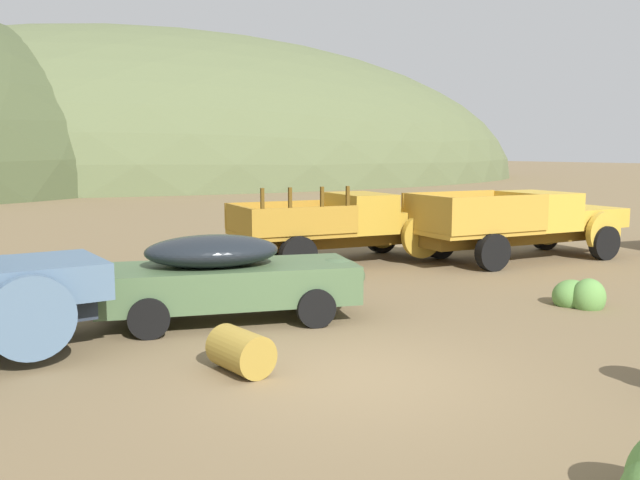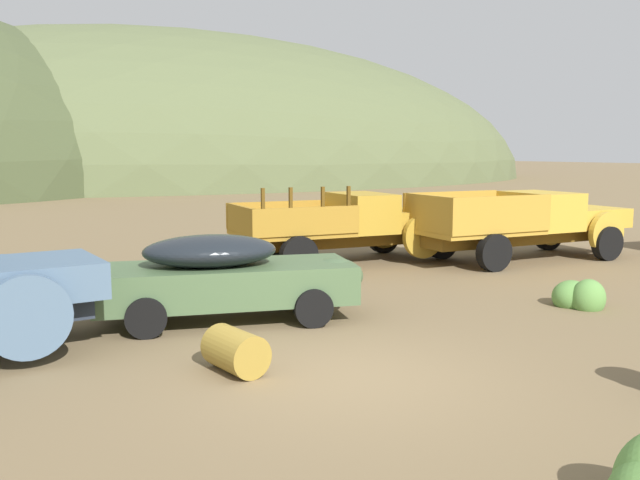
% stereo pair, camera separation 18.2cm
% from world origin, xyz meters
% --- Properties ---
extents(ground_plane, '(300.00, 300.00, 0.00)m').
position_xyz_m(ground_plane, '(0.00, 0.00, 0.00)').
color(ground_plane, brown).
extents(hill_center, '(85.82, 54.31, 30.60)m').
position_xyz_m(hill_center, '(16.92, 64.28, 0.00)').
color(hill_center, '#56603D').
rests_on(hill_center, ground).
extents(car_weathered_green, '(5.05, 2.83, 1.57)m').
position_xyz_m(car_weathered_green, '(-0.18, 3.71, 0.82)').
color(car_weathered_green, '#47603D').
rests_on(car_weathered_green, ground).
extents(truck_mustard, '(6.15, 2.83, 2.16)m').
position_xyz_m(truck_mustard, '(5.24, 8.18, 1.02)').
color(truck_mustard, '#593D12').
rests_on(truck_mustard, ground).
extents(truck_faded_yellow, '(6.69, 2.81, 1.91)m').
position_xyz_m(truck_faded_yellow, '(9.95, 6.16, 1.02)').
color(truck_faded_yellow, brown).
rests_on(truck_faded_yellow, ground).
extents(oil_drum_tipped, '(0.74, 0.99, 0.60)m').
position_xyz_m(oil_drum_tipped, '(-1.25, 0.96, 0.30)').
color(oil_drum_tipped, olive).
rests_on(oil_drum_tipped, ground).
extents(bush_front_right, '(0.88, 0.82, 0.59)m').
position_xyz_m(bush_front_right, '(-2.32, 8.10, 0.15)').
color(bush_front_right, '#3D702D').
rests_on(bush_front_right, ground).
extents(bush_front_left, '(1.12, 1.19, 0.84)m').
position_xyz_m(bush_front_left, '(9.78, 8.81, 0.20)').
color(bush_front_left, '#5B8E42').
rests_on(bush_front_left, ground).
extents(bush_lone_scrub, '(0.91, 1.01, 0.75)m').
position_xyz_m(bush_lone_scrub, '(6.16, 1.34, 0.18)').
color(bush_lone_scrub, '#5B8E42').
rests_on(bush_lone_scrub, ground).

